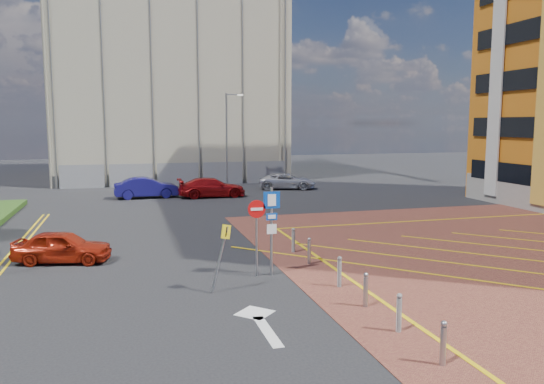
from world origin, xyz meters
name	(u,v)px	position (x,y,z in m)	size (l,w,h in m)	color
ground	(265,284)	(0.00, 0.00, 0.00)	(140.00, 140.00, 0.00)	black
lamp_back	(228,136)	(4.08, 28.00, 4.36)	(1.53, 0.16, 8.00)	#9EA0A8
sign_cluster	(266,222)	(0.30, 0.98, 1.95)	(1.17, 0.12, 3.20)	#9EA0A8
warning_sign	(222,249)	(-1.57, -0.47, 1.43)	(0.74, 0.42, 2.25)	#9EA0A8
bollard_row	(347,279)	(2.30, -1.67, 0.47)	(0.14, 11.14, 0.90)	#9EA0A8
construction_building	(166,69)	(0.00, 40.00, 11.00)	(21.20, 19.20, 22.00)	#B7AF95
construction_fence	(189,174)	(1.00, 30.00, 1.00)	(21.60, 0.06, 2.00)	gray
car_red_left	(62,247)	(-6.97, 4.93, 0.63)	(1.50, 3.72, 1.27)	#A4210E
car_blue_back	(147,188)	(-3.00, 22.71, 0.76)	(1.61, 4.63, 1.53)	navy
car_red_back	(212,187)	(1.67, 21.85, 0.72)	(2.02, 4.97, 1.44)	#990D0F
car_silver_back	(287,181)	(8.55, 25.07, 0.65)	(2.16, 4.68, 1.30)	silver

